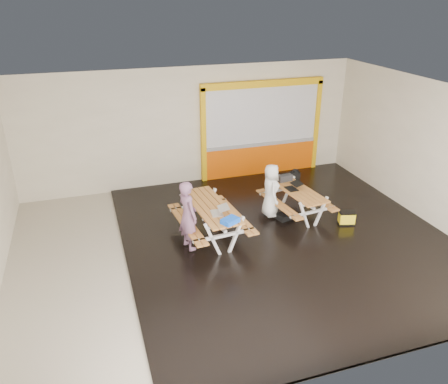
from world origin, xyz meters
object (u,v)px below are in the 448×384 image
object	(u,v)px
person_right	(271,190)
laptop_right	(293,187)
picnic_table_left	(211,213)
fluke_bag	(347,218)
toolbox	(285,178)
blue_pouch	(230,221)
backpack	(295,177)
dark_case	(285,216)
laptop_left	(219,211)
picnic_table_right	(296,195)
person_left	(188,215)

from	to	relation	value
person_right	laptop_right	xyz separation A→B (m)	(0.62, -0.03, 0.02)
picnic_table_left	laptop_right	xyz separation A→B (m)	(2.35, 0.46, 0.17)
person_right	fluke_bag	bearing A→B (deg)	-110.81
toolbox	fluke_bag	size ratio (longest dim) A/B	0.91
blue_pouch	backpack	world-z (taller)	blue_pouch
picnic_table_left	dark_case	xyz separation A→B (m)	(2.05, 0.25, -0.54)
person_right	fluke_bag	size ratio (longest dim) A/B	3.05
laptop_left	picnic_table_left	bearing A→B (deg)	99.70
picnic_table_right	laptop_right	distance (m)	0.25
laptop_right	blue_pouch	bearing A→B (deg)	-147.38
backpack	blue_pouch	bearing A→B (deg)	-139.97
picnic_table_left	dark_case	world-z (taller)	picnic_table_left
picnic_table_left	dark_case	distance (m)	2.13
person_right	blue_pouch	xyz separation A→B (m)	(-1.57, -1.42, 0.11)
dark_case	fluke_bag	bearing A→B (deg)	-27.96
dark_case	picnic_table_left	bearing A→B (deg)	-172.93
laptop_left	dark_case	distance (m)	2.24
picnic_table_right	laptop_left	bearing A→B (deg)	-160.24
person_left	fluke_bag	xyz separation A→B (m)	(4.05, -0.08, -0.69)
dark_case	blue_pouch	bearing A→B (deg)	-147.70
picnic_table_right	person_right	size ratio (longest dim) A/B	1.51
picnic_table_left	blue_pouch	xyz separation A→B (m)	(0.17, -0.94, 0.26)
picnic_table_left	dark_case	size ratio (longest dim) A/B	5.82
laptop_left	laptop_right	xyz separation A→B (m)	(2.27, 0.89, -0.09)
laptop_left	laptop_right	size ratio (longest dim) A/B	1.00
person_left	person_right	bearing A→B (deg)	-84.76
person_left	person_right	distance (m)	2.52
person_right	fluke_bag	xyz separation A→B (m)	(1.68, -0.96, -0.59)
backpack	laptop_left	bearing A→B (deg)	-147.88
picnic_table_left	backpack	distance (m)	3.08
picnic_table_left	picnic_table_right	bearing A→B (deg)	9.57
laptop_left	picnic_table_right	bearing A→B (deg)	19.76
blue_pouch	dark_case	size ratio (longest dim) A/B	0.93
picnic_table_left	toolbox	size ratio (longest dim) A/B	5.58
person_left	laptop_left	world-z (taller)	person_left
laptop_left	backpack	distance (m)	3.22
person_left	toolbox	xyz separation A→B (m)	(2.99, 1.39, -0.04)
blue_pouch	fluke_bag	bearing A→B (deg)	8.21
blue_pouch	backpack	xyz separation A→B (m)	(2.63, 2.21, -0.21)
fluke_bag	toolbox	bearing A→B (deg)	125.72
backpack	picnic_table_right	bearing A→B (deg)	-113.33
dark_case	laptop_right	bearing A→B (deg)	34.63
person_left	laptop_left	distance (m)	0.71
laptop_left	fluke_bag	bearing A→B (deg)	-0.57
picnic_table_right	backpack	bearing A→B (deg)	66.67
laptop_left	blue_pouch	bearing A→B (deg)	-79.70
toolbox	dark_case	world-z (taller)	toolbox
laptop_left	toolbox	bearing A→B (deg)	32.19
person_left	picnic_table_left	bearing A→B (deg)	-73.56
laptop_right	toolbox	size ratio (longest dim) A/B	1.02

